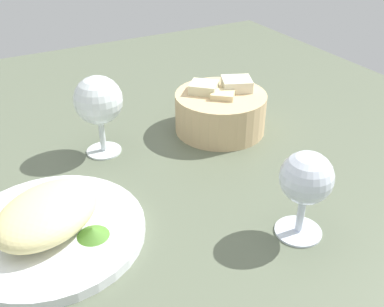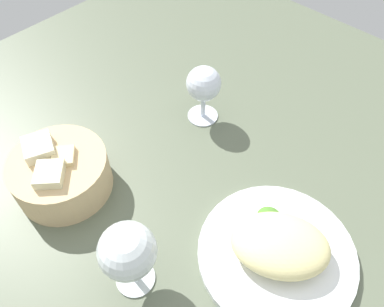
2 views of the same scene
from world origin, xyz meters
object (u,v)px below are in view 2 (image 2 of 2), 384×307
object	(u,v)px
wine_glass_near	(204,86)
wine_glass_far	(126,251)
plate	(276,254)
bread_basket	(60,173)

from	to	relation	value
wine_glass_near	wine_glass_far	bearing A→B (deg)	115.44
plate	wine_glass_far	world-z (taller)	wine_glass_far
bread_basket	wine_glass_far	bearing A→B (deg)	173.03
plate	bread_basket	distance (cm)	37.88
plate	wine_glass_far	xyz separation A→B (cm)	(13.49, 17.31, 8.47)
wine_glass_near	wine_glass_far	size ratio (longest dim) A/B	0.89
bread_basket	wine_glass_far	xyz separation A→B (cm)	(-21.26, 2.60, 5.25)
wine_glass_far	plate	bearing A→B (deg)	-127.92
plate	wine_glass_near	xyz separation A→B (cm)	(28.72, -14.70, 7.34)
wine_glass_near	wine_glass_far	world-z (taller)	wine_glass_far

